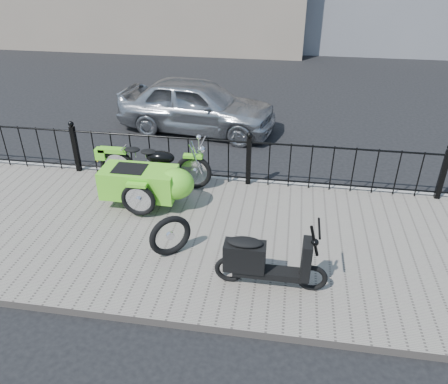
% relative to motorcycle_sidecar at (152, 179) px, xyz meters
% --- Properties ---
extents(ground, '(120.00, 120.00, 0.00)m').
position_rel_motorcycle_sidecar_xyz_m(ground, '(1.62, -0.34, -0.59)').
color(ground, black).
rests_on(ground, ground).
extents(sidewalk, '(30.00, 3.80, 0.12)m').
position_rel_motorcycle_sidecar_xyz_m(sidewalk, '(1.62, -0.84, -0.53)').
color(sidewalk, slate).
rests_on(sidewalk, ground).
extents(curb, '(30.00, 0.10, 0.12)m').
position_rel_motorcycle_sidecar_xyz_m(curb, '(1.62, 1.10, -0.53)').
color(curb, gray).
rests_on(curb, ground).
extents(iron_fence, '(14.11, 0.11, 1.08)m').
position_rel_motorcycle_sidecar_xyz_m(iron_fence, '(1.62, 0.96, -0.01)').
color(iron_fence, black).
rests_on(iron_fence, sidewalk).
extents(motorcycle_sidecar, '(2.28, 1.48, 0.98)m').
position_rel_motorcycle_sidecar_xyz_m(motorcycle_sidecar, '(0.00, 0.00, 0.00)').
color(motorcycle_sidecar, black).
rests_on(motorcycle_sidecar, sidewalk).
extents(scooter, '(1.54, 0.45, 1.04)m').
position_rel_motorcycle_sidecar_xyz_m(scooter, '(2.13, -1.88, -0.07)').
color(scooter, black).
rests_on(scooter, sidewalk).
extents(spare_tire, '(0.58, 0.50, 0.67)m').
position_rel_motorcycle_sidecar_xyz_m(spare_tire, '(0.72, -1.42, -0.14)').
color(spare_tire, black).
rests_on(spare_tire, sidewalk).
extents(sedan_car, '(4.11, 2.07, 1.34)m').
position_rel_motorcycle_sidecar_xyz_m(sedan_car, '(0.02, 3.77, 0.08)').
color(sedan_car, '#A2A5A9').
rests_on(sedan_car, ground).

